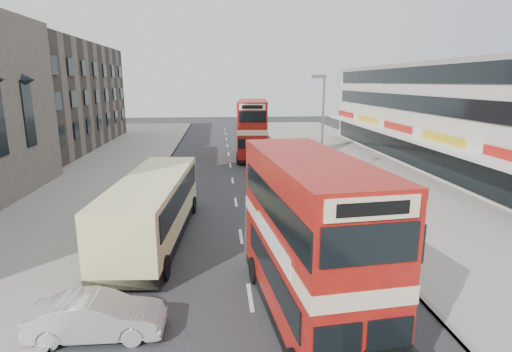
# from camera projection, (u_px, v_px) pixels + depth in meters

# --- Properties ---
(ground) EXTENTS (160.00, 160.00, 0.00)m
(ground) POSITION_uv_depth(u_px,v_px,m) (255.00, 330.00, 12.80)
(ground) COLOR #28282B
(ground) RESTS_ON ground
(road_surface) EXTENTS (12.00, 90.00, 0.01)m
(road_surface) POSITION_uv_depth(u_px,v_px,m) (233.00, 180.00, 32.20)
(road_surface) COLOR #28282B
(road_surface) RESTS_ON ground
(pavement_right) EXTENTS (12.00, 90.00, 0.15)m
(pavement_right) POSITION_uv_depth(u_px,v_px,m) (379.00, 176.00, 33.26)
(pavement_right) COLOR gray
(pavement_right) RESTS_ON ground
(pavement_left) EXTENTS (12.00, 90.00, 0.15)m
(pavement_left) POSITION_uv_depth(u_px,v_px,m) (76.00, 183.00, 31.12)
(pavement_left) COLOR gray
(pavement_left) RESTS_ON ground
(kerb_left) EXTENTS (0.20, 90.00, 0.16)m
(kerb_left) POSITION_uv_depth(u_px,v_px,m) (154.00, 181.00, 31.64)
(kerb_left) COLOR gray
(kerb_left) RESTS_ON ground
(kerb_right) EXTENTS (0.20, 90.00, 0.16)m
(kerb_right) POSITION_uv_depth(u_px,v_px,m) (308.00, 178.00, 32.73)
(kerb_right) COLOR gray
(kerb_right) RESTS_ON ground
(brick_terrace) EXTENTS (14.00, 28.00, 12.00)m
(brick_terrace) POSITION_uv_depth(u_px,v_px,m) (33.00, 96.00, 46.35)
(brick_terrace) COLOR #66594C
(brick_terrace) RESTS_ON ground
(commercial_row) EXTENTS (9.90, 46.20, 9.30)m
(commercial_row) POSITION_uv_depth(u_px,v_px,m) (464.00, 117.00, 34.86)
(commercial_row) COLOR beige
(commercial_row) RESTS_ON ground
(street_lamp) EXTENTS (1.00, 0.20, 8.12)m
(street_lamp) POSITION_uv_depth(u_px,v_px,m) (322.00, 122.00, 29.76)
(street_lamp) COLOR slate
(street_lamp) RESTS_ON ground
(bus_main) EXTENTS (3.52, 9.54, 5.21)m
(bus_main) POSITION_uv_depth(u_px,v_px,m) (309.00, 239.00, 12.93)
(bus_main) COLOR black
(bus_main) RESTS_ON ground
(bus_second) EXTENTS (3.63, 10.42, 5.63)m
(bus_second) POSITION_uv_depth(u_px,v_px,m) (253.00, 129.00, 41.19)
(bus_second) COLOR black
(bus_second) RESTS_ON ground
(coach) EXTENTS (3.58, 11.20, 2.92)m
(coach) POSITION_uv_depth(u_px,v_px,m) (153.00, 206.00, 19.76)
(coach) COLOR black
(coach) RESTS_ON ground
(car_left_front) EXTENTS (4.04, 1.45, 1.33)m
(car_left_front) POSITION_uv_depth(u_px,v_px,m) (97.00, 316.00, 12.36)
(car_left_front) COLOR beige
(car_left_front) RESTS_ON ground
(car_right_a) EXTENTS (5.45, 2.79, 1.51)m
(car_right_a) POSITION_uv_depth(u_px,v_px,m) (304.00, 185.00, 27.72)
(car_right_a) COLOR maroon
(car_right_a) RESTS_ON ground
(car_right_b) EXTENTS (4.30, 2.24, 1.16)m
(car_right_b) POSITION_uv_depth(u_px,v_px,m) (298.00, 175.00, 31.55)
(car_right_b) COLOR orange
(car_right_b) RESTS_ON ground
(car_right_c) EXTENTS (4.18, 1.82, 1.40)m
(car_right_c) POSITION_uv_depth(u_px,v_px,m) (276.00, 145.00, 45.57)
(car_right_c) COLOR #578FAE
(car_right_c) RESTS_ON ground
(pedestrian_near) EXTENTS (0.65, 0.46, 1.68)m
(pedestrian_near) POSITION_uv_depth(u_px,v_px,m) (360.00, 181.00, 27.91)
(pedestrian_near) COLOR gray
(pedestrian_near) RESTS_ON pavement_right
(cyclist) EXTENTS (0.70, 1.53, 2.23)m
(cyclist) POSITION_uv_depth(u_px,v_px,m) (288.00, 173.00, 30.99)
(cyclist) COLOR gray
(cyclist) RESTS_ON ground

